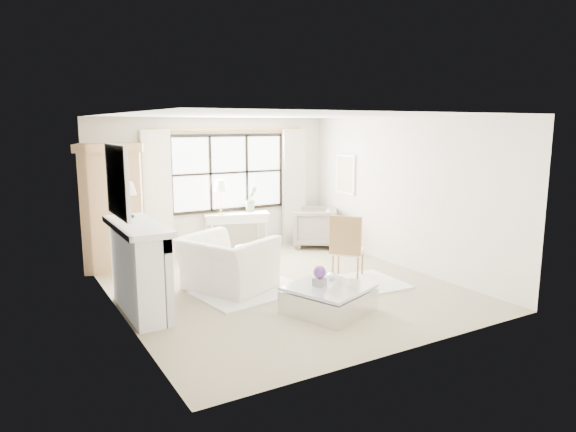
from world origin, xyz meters
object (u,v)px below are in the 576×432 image
object	(u,v)px
armoire	(113,207)
console_table	(237,232)
coffee_table	(328,299)
club_armchair	(227,264)

from	to	relation	value
armoire	console_table	world-z (taller)	armoire
armoire	coffee_table	distance (m)	4.30
console_table	coffee_table	bearing A→B (deg)	-77.79
armoire	console_table	distance (m)	2.55
armoire	console_table	xyz separation A→B (m)	(2.43, 0.15, -0.74)
club_armchair	armoire	bearing A→B (deg)	6.85
console_table	coffee_table	distance (m)	3.82
armoire	coffee_table	bearing A→B (deg)	-43.04
armoire	coffee_table	size ratio (longest dim) A/B	1.74
console_table	club_armchair	size ratio (longest dim) A/B	1.05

